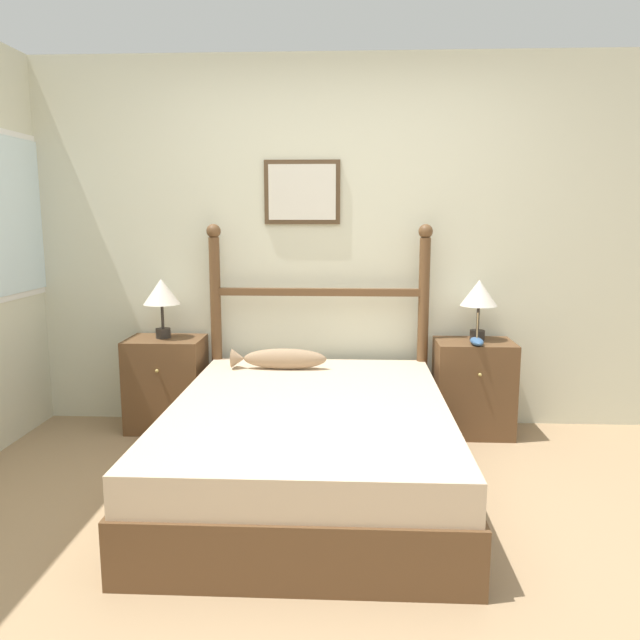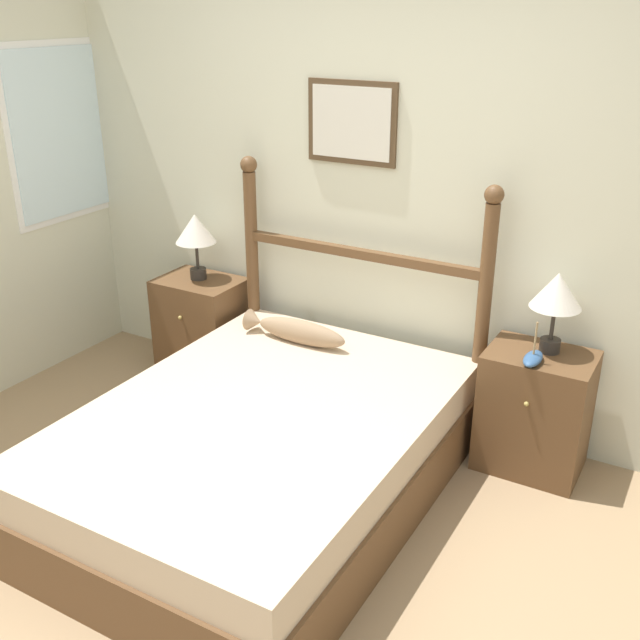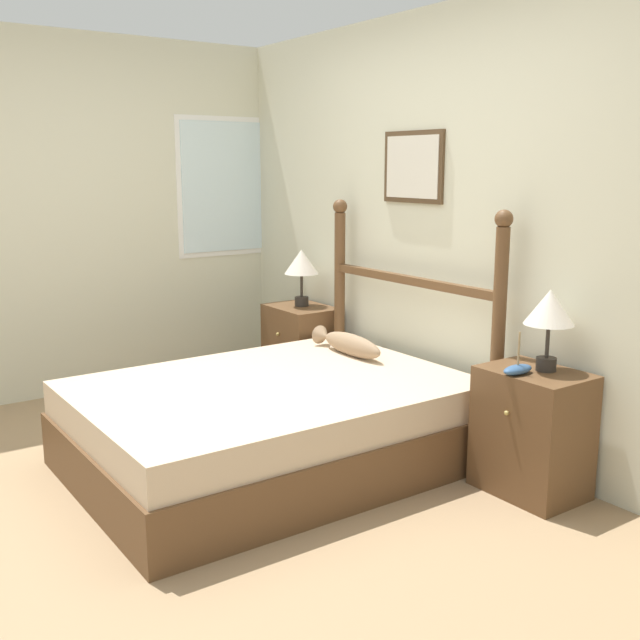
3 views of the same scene
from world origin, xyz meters
name	(u,v)px [view 1 (image 1 of 3)]	position (x,y,z in m)	size (l,w,h in m)	color
ground_plane	(326,540)	(0.00, 0.00, 0.00)	(16.00, 16.00, 0.00)	#9E7F5B
wall_back	(336,244)	(0.00, 1.73, 1.28)	(6.40, 0.08, 2.55)	beige
bed	(310,445)	(-0.11, 0.58, 0.24)	(1.51, 2.07, 0.48)	brown
headboard	(319,317)	(-0.11, 1.58, 0.78)	(1.53, 0.10, 1.42)	brown
nightstand_left	(167,384)	(-1.17, 1.48, 0.32)	(0.52, 0.40, 0.64)	brown
nightstand_right	(473,388)	(0.94, 1.48, 0.32)	(0.52, 0.40, 0.64)	brown
table_lamp_left	(162,294)	(-1.18, 1.50, 0.95)	(0.25, 0.25, 0.41)	#2D2823
table_lamp_right	(479,295)	(0.97, 1.53, 0.95)	(0.25, 0.25, 0.41)	#2D2823
model_boat	(477,341)	(0.93, 1.36, 0.67)	(0.08, 0.18, 0.21)	#335684
fish_pillow	(278,359)	(-0.36, 1.30, 0.55)	(0.62, 0.12, 0.14)	#997A5B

